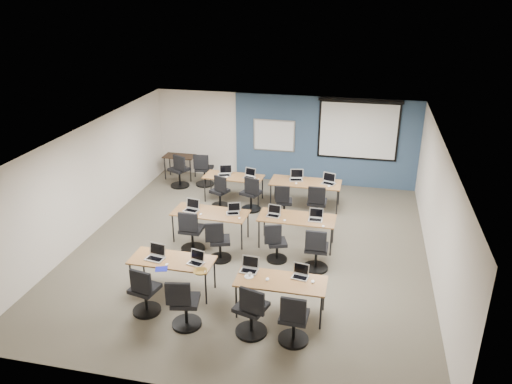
% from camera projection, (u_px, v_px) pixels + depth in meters
% --- Properties ---
extents(floor, '(8.00, 9.00, 0.02)m').
position_uv_depth(floor, '(251.00, 248.00, 11.69)').
color(floor, '#6B6354').
rests_on(floor, ground).
extents(ceiling, '(8.00, 9.00, 0.02)m').
position_uv_depth(ceiling, '(250.00, 137.00, 10.64)').
color(ceiling, white).
rests_on(ceiling, ground).
extents(wall_back, '(8.00, 0.04, 2.70)m').
position_uv_depth(wall_back, '(284.00, 139.00, 15.21)').
color(wall_back, beige).
rests_on(wall_back, ground).
extents(wall_front, '(8.00, 0.04, 2.70)m').
position_uv_depth(wall_front, '(180.00, 317.00, 7.12)').
color(wall_front, beige).
rests_on(wall_front, ground).
extents(wall_left, '(0.04, 9.00, 2.70)m').
position_uv_depth(wall_left, '(89.00, 181.00, 11.96)').
color(wall_left, beige).
rests_on(wall_left, ground).
extents(wall_right, '(0.04, 9.00, 2.70)m').
position_uv_depth(wall_right, '(438.00, 212.00, 10.37)').
color(wall_right, beige).
rests_on(wall_right, ground).
extents(blue_accent_panel, '(5.50, 0.04, 2.70)m').
position_uv_depth(blue_accent_panel, '(325.00, 142.00, 14.94)').
color(blue_accent_panel, '#3D5977').
rests_on(blue_accent_panel, wall_back).
extents(whiteboard, '(1.28, 0.03, 0.98)m').
position_uv_depth(whiteboard, '(274.00, 136.00, 15.17)').
color(whiteboard, '#ACACAC').
rests_on(whiteboard, wall_back).
extents(projector_screen, '(2.40, 0.10, 1.82)m').
position_uv_depth(projector_screen, '(359.00, 127.00, 14.48)').
color(projector_screen, black).
rests_on(projector_screen, wall_back).
extents(training_table_front_left, '(1.66, 0.69, 0.73)m').
position_uv_depth(training_table_front_left, '(172.00, 262.00, 9.81)').
color(training_table_front_left, olive).
rests_on(training_table_front_left, floor).
extents(training_table_front_right, '(1.67, 0.70, 0.73)m').
position_uv_depth(training_table_front_right, '(281.00, 283.00, 9.12)').
color(training_table_front_right, '#9A6229').
rests_on(training_table_front_right, floor).
extents(training_table_mid_left, '(1.80, 0.75, 0.73)m').
position_uv_depth(training_table_mid_left, '(210.00, 214.00, 11.82)').
color(training_table_mid_left, '#945927').
rests_on(training_table_mid_left, floor).
extents(training_table_mid_right, '(1.78, 0.74, 0.73)m').
position_uv_depth(training_table_mid_right, '(297.00, 219.00, 11.56)').
color(training_table_mid_right, '#905E37').
rests_on(training_table_mid_right, floor).
extents(training_table_back_left, '(1.66, 0.69, 0.73)m').
position_uv_depth(training_table_back_left, '(234.00, 178.00, 14.01)').
color(training_table_back_left, brown).
rests_on(training_table_back_left, floor).
extents(training_table_back_right, '(1.92, 0.80, 0.73)m').
position_uv_depth(training_table_back_right, '(305.00, 183.00, 13.60)').
color(training_table_back_right, brown).
rests_on(training_table_back_right, floor).
extents(laptop_0, '(0.35, 0.30, 0.27)m').
position_uv_depth(laptop_0, '(156.00, 255.00, 9.83)').
color(laptop_0, silver).
rests_on(laptop_0, training_table_front_left).
extents(mouse_0, '(0.08, 0.11, 0.03)m').
position_uv_depth(mouse_0, '(167.00, 265.00, 9.59)').
color(mouse_0, white).
rests_on(mouse_0, training_table_front_left).
extents(task_chair_0, '(0.53, 0.53, 1.01)m').
position_uv_depth(task_chair_0, '(145.00, 294.00, 9.23)').
color(task_chair_0, black).
rests_on(task_chair_0, floor).
extents(laptop_1, '(0.30, 0.26, 0.23)m').
position_uv_depth(laptop_1, '(196.00, 260.00, 9.66)').
color(laptop_1, '#B6B7BD').
rests_on(laptop_1, training_table_front_left).
extents(mouse_1, '(0.10, 0.12, 0.04)m').
position_uv_depth(mouse_1, '(206.00, 271.00, 9.37)').
color(mouse_1, white).
rests_on(mouse_1, training_table_front_left).
extents(task_chair_1, '(0.54, 0.54, 1.02)m').
position_uv_depth(task_chair_1, '(184.00, 307.00, 8.87)').
color(task_chair_1, black).
rests_on(task_chair_1, floor).
extents(laptop_2, '(0.33, 0.28, 0.25)m').
position_uv_depth(laptop_2, '(249.00, 267.00, 9.41)').
color(laptop_2, '#A9A9A9').
rests_on(laptop_2, training_table_front_right).
extents(mouse_2, '(0.08, 0.11, 0.04)m').
position_uv_depth(mouse_2, '(267.00, 279.00, 9.12)').
color(mouse_2, white).
rests_on(mouse_2, training_table_front_right).
extents(task_chair_2, '(0.58, 0.57, 1.04)m').
position_uv_depth(task_chair_2, '(251.00, 314.00, 8.66)').
color(task_chair_2, black).
rests_on(task_chair_2, floor).
extents(laptop_3, '(0.30, 0.25, 0.23)m').
position_uv_depth(laptop_3, '(300.00, 274.00, 9.20)').
color(laptop_3, '#AEAFBC').
rests_on(laptop_3, training_table_front_right).
extents(mouse_3, '(0.07, 0.11, 0.04)m').
position_uv_depth(mouse_3, '(313.00, 281.00, 9.05)').
color(mouse_3, white).
rests_on(mouse_3, training_table_front_right).
extents(task_chair_3, '(0.53, 0.53, 1.01)m').
position_uv_depth(task_chair_3, '(294.00, 323.00, 8.47)').
color(task_chair_3, black).
rests_on(task_chair_3, floor).
extents(laptop_4, '(0.34, 0.29, 0.26)m').
position_uv_depth(laptop_4, '(192.00, 208.00, 11.89)').
color(laptop_4, '#9F9EAB').
rests_on(laptop_4, training_table_mid_left).
extents(mouse_4, '(0.08, 0.11, 0.03)m').
position_uv_depth(mouse_4, '(201.00, 214.00, 11.68)').
color(mouse_4, white).
rests_on(mouse_4, training_table_mid_left).
extents(task_chair_4, '(0.56, 0.56, 1.03)m').
position_uv_depth(task_chair_4, '(191.00, 234.00, 11.42)').
color(task_chair_4, black).
rests_on(task_chair_4, floor).
extents(laptop_5, '(0.30, 0.26, 0.23)m').
position_uv_depth(laptop_5, '(233.00, 211.00, 11.74)').
color(laptop_5, silver).
rests_on(laptop_5, training_table_mid_left).
extents(mouse_5, '(0.07, 0.10, 0.03)m').
position_uv_depth(mouse_5, '(239.00, 218.00, 11.48)').
color(mouse_5, white).
rests_on(mouse_5, training_table_mid_left).
extents(task_chair_5, '(0.51, 0.50, 0.98)m').
position_uv_depth(task_chair_5, '(219.00, 244.00, 11.03)').
color(task_chair_5, black).
rests_on(task_chair_5, floor).
extents(laptop_6, '(0.31, 0.26, 0.23)m').
position_uv_depth(laptop_6, '(274.00, 213.00, 11.62)').
color(laptop_6, '#A2A2AC').
rests_on(laptop_6, training_table_mid_right).
extents(mouse_6, '(0.08, 0.10, 0.03)m').
position_uv_depth(mouse_6, '(285.00, 220.00, 11.38)').
color(mouse_6, white).
rests_on(mouse_6, training_table_mid_right).
extents(task_chair_6, '(0.48, 0.46, 0.95)m').
position_uv_depth(task_chair_6, '(276.00, 246.00, 11.01)').
color(task_chair_6, black).
rests_on(task_chair_6, floor).
extents(laptop_7, '(0.32, 0.27, 0.24)m').
position_uv_depth(laptop_7, '(316.00, 217.00, 11.42)').
color(laptop_7, '#AFAFAF').
rests_on(laptop_7, training_table_mid_right).
extents(mouse_7, '(0.06, 0.10, 0.04)m').
position_uv_depth(mouse_7, '(323.00, 226.00, 11.10)').
color(mouse_7, white).
rests_on(mouse_7, training_table_mid_right).
extents(task_chair_7, '(0.54, 0.54, 1.02)m').
position_uv_depth(task_chair_7, '(316.00, 253.00, 10.64)').
color(task_chair_7, black).
rests_on(task_chair_7, floor).
extents(laptop_8, '(0.36, 0.31, 0.27)m').
position_uv_depth(laptop_8, '(225.00, 173.00, 14.06)').
color(laptop_8, silver).
rests_on(laptop_8, training_table_back_left).
extents(mouse_8, '(0.08, 0.11, 0.04)m').
position_uv_depth(mouse_8, '(226.00, 177.00, 13.91)').
color(mouse_8, white).
rests_on(mouse_8, training_table_back_left).
extents(task_chair_8, '(0.51, 0.48, 0.96)m').
position_uv_depth(task_chair_8, '(220.00, 194.00, 13.68)').
color(task_chair_8, black).
rests_on(task_chair_8, floor).
extents(laptop_9, '(0.32, 0.27, 0.25)m').
position_uv_depth(laptop_9, '(250.00, 175.00, 13.90)').
color(laptop_9, '#A9A9A9').
rests_on(laptop_9, training_table_back_left).
extents(mouse_9, '(0.06, 0.09, 0.03)m').
position_uv_depth(mouse_9, '(258.00, 179.00, 13.73)').
color(mouse_9, white).
rests_on(mouse_9, training_table_back_left).
extents(task_chair_9, '(0.55, 0.53, 1.01)m').
position_uv_depth(task_chair_9, '(251.00, 197.00, 13.46)').
color(task_chair_9, black).
rests_on(task_chair_9, floor).
extents(laptop_10, '(0.36, 0.31, 0.27)m').
position_uv_depth(laptop_10, '(296.00, 177.00, 13.74)').
color(laptop_10, '#B9B9C4').
rests_on(laptop_10, training_table_back_right).
extents(mouse_10, '(0.07, 0.11, 0.04)m').
position_uv_depth(mouse_10, '(296.00, 183.00, 13.47)').
color(mouse_10, white).
rests_on(mouse_10, training_table_back_right).
extents(task_chair_10, '(0.46, 0.46, 0.95)m').
position_uv_depth(task_chair_10, '(284.00, 204.00, 13.06)').
color(task_chair_10, black).
rests_on(task_chair_10, floor).
extents(laptop_11, '(0.35, 0.30, 0.27)m').
position_uv_depth(laptop_11, '(329.00, 181.00, 13.48)').
color(laptop_11, '#B3B3C0').
rests_on(laptop_11, training_table_back_right).
extents(mouse_11, '(0.08, 0.11, 0.04)m').
position_uv_depth(mouse_11, '(329.00, 186.00, 13.28)').
color(mouse_11, white).
rests_on(mouse_11, training_table_back_right).
extents(task_chair_11, '(0.54, 0.54, 1.02)m').
position_uv_depth(task_chair_11, '(317.00, 206.00, 12.86)').
color(task_chair_11, black).
rests_on(task_chair_11, floor).
extents(blue_mousepad, '(0.27, 0.25, 0.01)m').
position_uv_depth(blue_mousepad, '(161.00, 269.00, 9.46)').
color(blue_mousepad, navy).
rests_on(blue_mousepad, training_table_front_left).
extents(snack_bowl, '(0.39, 0.39, 0.08)m').
position_uv_depth(snack_bowl, '(200.00, 272.00, 9.30)').
color(snack_bowl, olive).
rests_on(snack_bowl, training_table_front_left).
extents(snack_plate, '(0.20, 0.20, 0.01)m').
position_uv_depth(snack_plate, '(249.00, 277.00, 9.21)').
color(snack_plate, white).
rests_on(snack_plate, training_table_front_right).
extents(coffee_cup, '(0.07, 0.07, 0.05)m').
position_uv_depth(coffee_cup, '(250.00, 275.00, 9.20)').
color(coffee_cup, white).
rests_on(coffee_cup, snack_plate).
extents(utility_table, '(0.96, 0.53, 0.75)m').
position_uv_depth(utility_table, '(179.00, 158.00, 15.62)').
color(utility_table, black).
rests_on(utility_table, floor).
extents(spare_chair_a, '(0.56, 0.56, 1.04)m').
position_uv_depth(spare_chair_a, '(204.00, 172.00, 15.14)').
color(spare_chair_a, black).
rests_on(spare_chair_a, floor).
extents(spare_chair_b, '(0.62, 0.57, 1.05)m').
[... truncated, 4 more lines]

